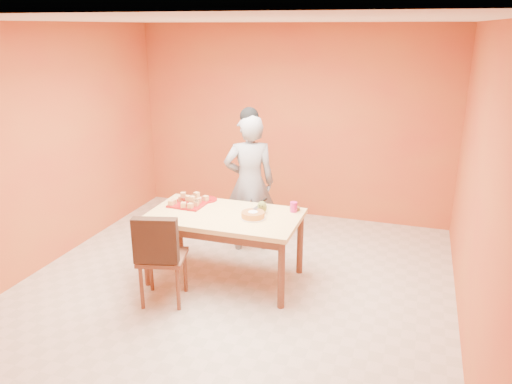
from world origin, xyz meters
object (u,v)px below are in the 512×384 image
(dining_chair, at_px, (161,255))
(red_dinner_plate, at_px, (207,200))
(sponge_cake, at_px, (253,215))
(egg_ornament, at_px, (262,207))
(person, at_px, (250,183))
(dining_table, at_px, (225,222))
(checker_tin, at_px, (295,209))
(magenta_glass, at_px, (294,207))
(pastry_platter, at_px, (189,204))

(dining_chair, xyz_separation_m, red_dinner_plate, (0.07, 0.98, 0.26))
(red_dinner_plate, distance_m, sponge_cake, 0.77)
(egg_ornament, bearing_deg, person, 119.53)
(dining_table, height_order, dining_chair, dining_chair)
(red_dinner_plate, distance_m, checker_tin, 1.03)
(dining_chair, height_order, magenta_glass, dining_chair)
(sponge_cake, distance_m, checker_tin, 0.51)
(person, distance_m, red_dinner_plate, 0.62)
(checker_tin, bearing_deg, dining_chair, -138.12)
(pastry_platter, distance_m, egg_ornament, 0.85)
(person, xyz_separation_m, egg_ornament, (0.38, -0.70, -0.02))
(egg_ornament, bearing_deg, sponge_cake, -101.97)
(dining_table, xyz_separation_m, sponge_cake, (0.33, -0.02, 0.13))
(dining_chair, distance_m, pastry_platter, 0.83)
(dining_chair, relative_size, magenta_glass, 8.95)
(sponge_cake, xyz_separation_m, magenta_glass, (0.35, 0.32, 0.01))
(dining_chair, height_order, sponge_cake, dining_chair)
(dining_table, distance_m, person, 0.88)
(sponge_cake, relative_size, checker_tin, 2.21)
(magenta_glass, bearing_deg, red_dinner_plate, 177.03)
(sponge_cake, xyz_separation_m, egg_ornament, (0.04, 0.18, 0.03))
(dining_table, bearing_deg, checker_tin, 27.24)
(person, distance_m, egg_ornament, 0.80)
(person, height_order, red_dinner_plate, person)
(red_dinner_plate, bearing_deg, pastry_platter, -123.87)
(magenta_glass, distance_m, checker_tin, 0.07)
(red_dinner_plate, relative_size, sponge_cake, 0.95)
(dining_chair, relative_size, pastry_platter, 2.62)
(dining_table, height_order, person, person)
(dining_table, distance_m, checker_tin, 0.77)
(person, bearing_deg, dining_chair, 50.84)
(person, bearing_deg, checker_tin, 119.79)
(sponge_cake, height_order, egg_ornament, egg_ornament)
(dining_chair, height_order, pastry_platter, dining_chair)
(dining_table, height_order, egg_ornament, egg_ornament)
(pastry_platter, relative_size, egg_ornament, 2.81)
(dining_chair, bearing_deg, pastry_platter, 79.89)
(person, distance_m, sponge_cake, 0.94)
(magenta_glass, bearing_deg, person, 140.85)
(sponge_cake, bearing_deg, person, 111.06)
(dining_chair, xyz_separation_m, checker_tin, (1.10, 0.99, 0.27))
(person, distance_m, magenta_glass, 0.89)
(dining_table, relative_size, egg_ornament, 12.16)
(dining_chair, distance_m, person, 1.59)
(egg_ornament, bearing_deg, magenta_glass, 25.05)
(pastry_platter, distance_m, sponge_cake, 0.83)
(red_dinner_plate, relative_size, magenta_glass, 2.14)
(dining_table, xyz_separation_m, dining_chair, (-0.42, -0.64, -0.16))
(sponge_cake, bearing_deg, checker_tin, 46.43)
(pastry_platter, relative_size, red_dinner_plate, 1.60)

